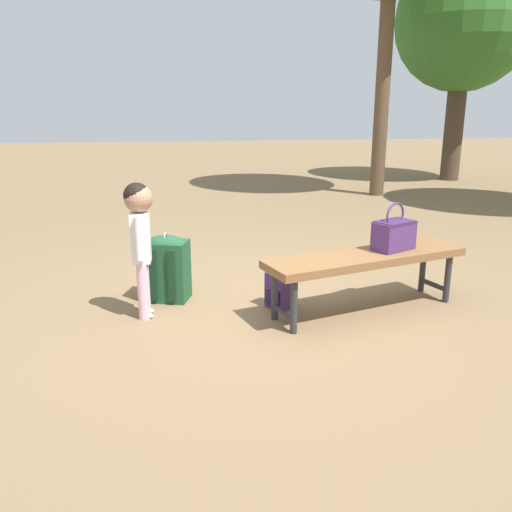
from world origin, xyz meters
TOP-DOWN VIEW (x-y plane):
  - ground_plane at (0.00, 0.00)m, footprint 40.00×40.00m
  - park_bench at (-0.76, 0.12)m, footprint 1.65×0.85m
  - handbag at (-1.00, 0.03)m, footprint 0.37×0.31m
  - child_standing at (0.89, -0.02)m, footprint 0.20×0.27m
  - backpack_large at (0.72, -0.36)m, footprint 0.39×0.35m
  - backpack_small at (-0.13, -0.05)m, footprint 0.22×0.23m
  - tree_far at (-5.11, -6.72)m, footprint 2.69×2.69m

SIDE VIEW (x-z plane):
  - ground_plane at x=0.00m, z-range 0.00..0.00m
  - backpack_small at x=-0.13m, z-range 0.00..0.32m
  - backpack_large at x=0.72m, z-range 0.00..0.56m
  - park_bench at x=-0.76m, z-range 0.17..0.62m
  - handbag at x=-1.00m, z-range 0.39..0.76m
  - child_standing at x=0.89m, z-range 0.17..1.17m
  - tree_far at x=-5.11m, z-range 0.85..5.29m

